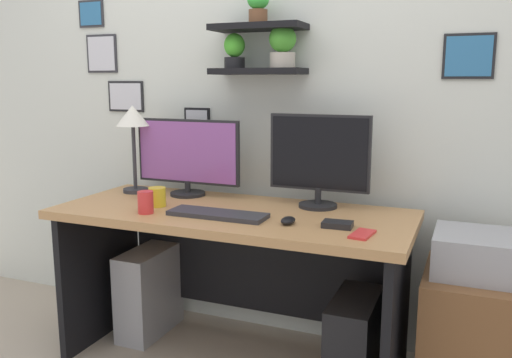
% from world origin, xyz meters
% --- Properties ---
extents(back_wall_assembly, '(4.40, 0.24, 2.70)m').
position_xyz_m(back_wall_assembly, '(-0.00, 0.44, 1.35)').
color(back_wall_assembly, silver).
rests_on(back_wall_assembly, ground).
extents(desk, '(1.63, 0.68, 0.75)m').
position_xyz_m(desk, '(0.00, 0.06, 0.54)').
color(desk, tan).
rests_on(desk, ground).
extents(monitor_left, '(0.57, 0.18, 0.39)m').
position_xyz_m(monitor_left, '(-0.35, 0.22, 0.96)').
color(monitor_left, black).
rests_on(monitor_left, desk).
extents(monitor_right, '(0.47, 0.18, 0.43)m').
position_xyz_m(monitor_right, '(0.35, 0.22, 0.98)').
color(monitor_right, black).
rests_on(monitor_right, desk).
extents(keyboard, '(0.44, 0.14, 0.02)m').
position_xyz_m(keyboard, '(-0.01, -0.13, 0.76)').
color(keyboard, '#2D2D33').
rests_on(keyboard, desk).
extents(computer_mouse, '(0.06, 0.09, 0.03)m').
position_xyz_m(computer_mouse, '(0.32, -0.13, 0.77)').
color(computer_mouse, black).
rests_on(computer_mouse, desk).
extents(desk_lamp, '(0.17, 0.17, 0.46)m').
position_xyz_m(desk_lamp, '(-0.64, 0.17, 1.11)').
color(desk_lamp, '#2D2D33').
rests_on(desk_lamp, desk).
extents(cell_phone, '(0.09, 0.15, 0.01)m').
position_xyz_m(cell_phone, '(0.63, -0.18, 0.76)').
color(cell_phone, red).
rests_on(cell_phone, desk).
extents(coffee_mug, '(0.08, 0.08, 0.09)m').
position_xyz_m(coffee_mug, '(-0.36, -0.06, 0.80)').
color(coffee_mug, yellow).
rests_on(coffee_mug, desk).
extents(pen_cup, '(0.07, 0.07, 0.10)m').
position_xyz_m(pen_cup, '(-0.33, -0.19, 0.80)').
color(pen_cup, red).
rests_on(pen_cup, desk).
extents(scissors_tray, '(0.12, 0.09, 0.02)m').
position_xyz_m(scissors_tray, '(0.52, -0.10, 0.76)').
color(scissors_tray, black).
rests_on(scissors_tray, desk).
extents(drawer_cabinet, '(0.44, 0.50, 0.55)m').
position_xyz_m(drawer_cabinet, '(1.07, 0.12, 0.28)').
color(drawer_cabinet, brown).
rests_on(drawer_cabinet, ground).
extents(printer, '(0.38, 0.34, 0.17)m').
position_xyz_m(printer, '(1.07, 0.12, 0.64)').
color(printer, '#9E9EA3').
rests_on(printer, drawer_cabinet).
extents(computer_tower_left, '(0.18, 0.40, 0.46)m').
position_xyz_m(computer_tower_left, '(-0.54, 0.11, 0.23)').
color(computer_tower_left, '#99999E').
rests_on(computer_tower_left, ground).
extents(computer_tower_right, '(0.18, 0.40, 0.43)m').
position_xyz_m(computer_tower_right, '(0.58, -0.02, 0.21)').
color(computer_tower_right, black).
rests_on(computer_tower_right, ground).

